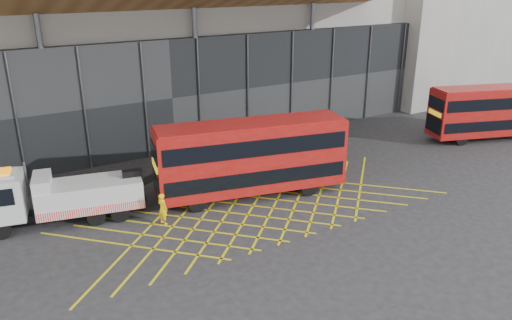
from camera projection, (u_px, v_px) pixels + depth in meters
ground_plane at (221, 222)px, 26.09m from camera, size 120.00×120.00×0.00m
road_markings at (260, 211)px, 27.22m from camera, size 21.56×7.16×0.01m
construction_building at (134, 17)px, 38.64m from camera, size 55.00×23.97×18.00m
recovery_truck at (58, 196)px, 25.53m from camera, size 9.35×3.77×3.25m
bus_towed at (251, 156)px, 28.37m from camera, size 11.16×4.70×4.43m
bus_second at (494, 110)px, 38.33m from camera, size 10.30×5.43×4.11m
worker at (163, 209)px, 25.62m from camera, size 0.59×0.72×1.70m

